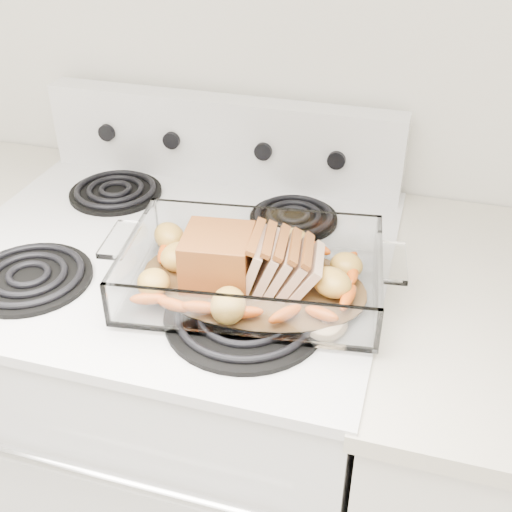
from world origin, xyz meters
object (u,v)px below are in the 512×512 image
(electric_range, at_px, (186,420))
(baking_dish, at_px, (253,277))
(pork_roast, at_px, (240,260))
(counter_right, at_px, (501,498))

(electric_range, relative_size, baking_dish, 2.76)
(baking_dish, xyz_separation_m, pork_roast, (-0.02, 0.00, 0.03))
(counter_right, relative_size, baking_dish, 2.30)
(electric_range, height_order, counter_right, electric_range)
(counter_right, distance_m, baking_dish, 0.70)
(counter_right, bearing_deg, electric_range, 179.90)
(electric_range, distance_m, pork_roast, 0.54)
(electric_range, height_order, pork_roast, electric_range)
(electric_range, distance_m, counter_right, 0.67)
(baking_dish, bearing_deg, counter_right, 2.50)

